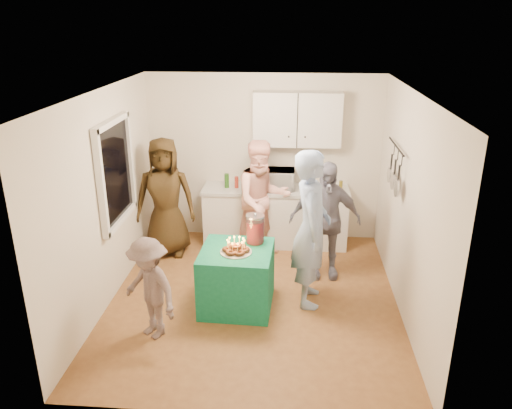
# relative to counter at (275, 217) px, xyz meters

# --- Properties ---
(floor) EXTENTS (4.00, 4.00, 0.00)m
(floor) POSITION_rel_counter_xyz_m (-0.20, -1.70, -0.43)
(floor) COLOR brown
(floor) RESTS_ON ground
(ceiling) EXTENTS (4.00, 4.00, 0.00)m
(ceiling) POSITION_rel_counter_xyz_m (-0.20, -1.70, 2.17)
(ceiling) COLOR white
(ceiling) RESTS_ON floor
(back_wall) EXTENTS (3.60, 3.60, 0.00)m
(back_wall) POSITION_rel_counter_xyz_m (-0.20, 0.30, 0.87)
(back_wall) COLOR silver
(back_wall) RESTS_ON floor
(left_wall) EXTENTS (4.00, 4.00, 0.00)m
(left_wall) POSITION_rel_counter_xyz_m (-2.00, -1.70, 0.87)
(left_wall) COLOR silver
(left_wall) RESTS_ON floor
(right_wall) EXTENTS (4.00, 4.00, 0.00)m
(right_wall) POSITION_rel_counter_xyz_m (1.60, -1.70, 0.87)
(right_wall) COLOR silver
(right_wall) RESTS_ON floor
(window_night) EXTENTS (0.04, 1.00, 1.20)m
(window_night) POSITION_rel_counter_xyz_m (-1.97, -1.40, 1.12)
(window_night) COLOR black
(window_night) RESTS_ON left_wall
(counter) EXTENTS (2.20, 0.58, 0.86)m
(counter) POSITION_rel_counter_xyz_m (0.00, 0.00, 0.00)
(counter) COLOR white
(counter) RESTS_ON floor
(countertop) EXTENTS (2.24, 0.62, 0.05)m
(countertop) POSITION_rel_counter_xyz_m (0.00, -0.00, 0.46)
(countertop) COLOR beige
(countertop) RESTS_ON counter
(upper_cabinet) EXTENTS (1.30, 0.30, 0.80)m
(upper_cabinet) POSITION_rel_counter_xyz_m (0.30, 0.15, 1.52)
(upper_cabinet) COLOR white
(upper_cabinet) RESTS_ON back_wall
(pot_rack) EXTENTS (0.12, 1.00, 0.60)m
(pot_rack) POSITION_rel_counter_xyz_m (1.52, -1.00, 1.17)
(pot_rack) COLOR black
(pot_rack) RESTS_ON right_wall
(microwave) EXTENTS (0.54, 0.37, 0.30)m
(microwave) POSITION_rel_counter_xyz_m (0.01, 0.00, 0.63)
(microwave) COLOR white
(microwave) RESTS_ON countertop
(party_table) EXTENTS (0.88, 0.88, 0.76)m
(party_table) POSITION_rel_counter_xyz_m (-0.40, -1.88, -0.05)
(party_table) COLOR #11744C
(party_table) RESTS_ON floor
(donut_cake) EXTENTS (0.38, 0.38, 0.18)m
(donut_cake) POSITION_rel_counter_xyz_m (-0.39, -1.94, 0.42)
(donut_cake) COLOR #381C0C
(donut_cake) RESTS_ON party_table
(punch_jar) EXTENTS (0.22, 0.22, 0.34)m
(punch_jar) POSITION_rel_counter_xyz_m (-0.19, -1.64, 0.50)
(punch_jar) COLOR red
(punch_jar) RESTS_ON party_table
(man_birthday) EXTENTS (0.48, 0.72, 1.96)m
(man_birthday) POSITION_rel_counter_xyz_m (0.49, -1.69, 0.55)
(man_birthday) COLOR #98B2DE
(man_birthday) RESTS_ON floor
(woman_back_left) EXTENTS (0.92, 0.65, 1.78)m
(woman_back_left) POSITION_rel_counter_xyz_m (-1.60, -0.48, 0.46)
(woman_back_left) COLOR #563D18
(woman_back_left) RESTS_ON floor
(woman_back_center) EXTENTS (1.05, 0.95, 1.76)m
(woman_back_center) POSITION_rel_counter_xyz_m (-0.18, -0.44, 0.45)
(woman_back_center) COLOR #FF9085
(woman_back_center) RESTS_ON floor
(woman_back_right) EXTENTS (0.98, 0.45, 1.64)m
(woman_back_right) POSITION_rel_counter_xyz_m (0.70, -1.00, 0.39)
(woman_back_right) COLOR black
(woman_back_right) RESTS_ON floor
(child_near_left) EXTENTS (0.88, 0.81, 1.19)m
(child_near_left) POSITION_rel_counter_xyz_m (-1.27, -2.56, 0.16)
(child_near_left) COLOR #604E4C
(child_near_left) RESTS_ON floor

